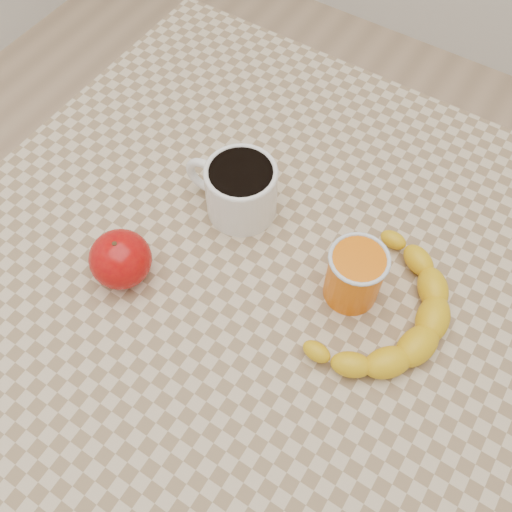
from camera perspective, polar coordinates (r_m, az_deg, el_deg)
The scene contains 6 objects.
ground at distance 1.42m, azimuth 0.00°, elevation -16.32°, with size 3.00×3.00×0.00m, color tan.
table at distance 0.80m, azimuth 0.00°, elevation -3.93°, with size 0.80×0.80×0.75m.
coffee_mug at distance 0.74m, azimuth -1.67°, elevation 6.82°, with size 0.13×0.10×0.08m.
orange_juice_glass at distance 0.68m, azimuth 9.84°, elevation -1.89°, with size 0.07×0.07×0.08m.
apple at distance 0.71m, azimuth -13.40°, elevation -0.31°, with size 0.10×0.10×0.07m.
banana at distance 0.69m, azimuth 12.59°, elevation -5.39°, with size 0.22×0.28×0.04m, color gold, non-canonical shape.
Camera 1 is at (0.20, -0.31, 1.38)m, focal length 40.00 mm.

